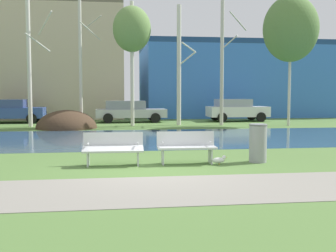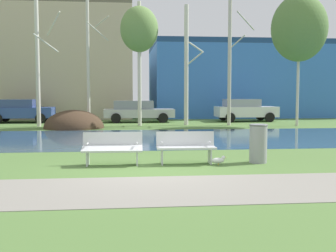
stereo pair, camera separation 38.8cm
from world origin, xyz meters
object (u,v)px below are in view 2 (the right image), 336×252
Objects in this scene: seagull at (219,160)px; parked_hatch_third_white at (245,110)px; parked_sedan_second_silver at (137,111)px; bench_right at (186,147)px; trash_bin at (258,143)px; bench_left at (112,148)px; parked_van_nearest_blue at (21,110)px.

seagull is 17.75m from parked_hatch_third_white.
parked_hatch_third_white reaches higher than parked_sedan_second_silver.
parked_sedan_second_silver is (-0.83, 16.54, 0.28)m from bench_right.
trash_bin is 0.23× the size of parked_sedan_second_silver.
parked_sedan_second_silver is at bearing 179.87° from parked_hatch_third_white.
parked_hatch_third_white is (7.32, -0.02, 0.05)m from parked_sedan_second_silver.
bench_left is at bearing 174.05° from seagull.
parked_van_nearest_blue is at bearing 176.91° from parked_sedan_second_silver.
seagull is (0.84, -0.29, -0.34)m from bench_right.
parked_van_nearest_blue is (-10.46, 16.97, 0.25)m from trash_bin.
parked_van_nearest_blue reaches higher than trash_bin.
trash_bin is at bearing -80.23° from parked_sedan_second_silver.
bench_left is 1.00× the size of bench_right.
bench_right is 0.40× the size of parked_hatch_third_white.
seagull is at bearing -166.97° from trash_bin.
bench_right is 16.56m from parked_sedan_second_silver.
seagull is at bearing -61.71° from parked_van_nearest_blue.
parked_van_nearest_blue is (-6.46, 16.95, 0.33)m from bench_left.
trash_bin is 2.60× the size of seagull.
bench_right is 2.02m from trash_bin.
bench_left is 18.57m from parked_hatch_third_white.
parked_sedan_second_silver is at bearing 99.77° from trash_bin.
seagull is at bearing -19.26° from bench_right.
trash_bin reaches higher than bench_right.
trash_bin is 0.26× the size of parked_hatch_third_white.
bench_left is at bearing 180.00° from bench_right.
parked_hatch_third_white is (14.93, -0.43, 0.00)m from parked_van_nearest_blue.
bench_left is 2.86m from seagull.
seagull is 16.93m from parked_sedan_second_silver.
trash_bin is (2.02, -0.02, 0.08)m from bench_right.
parked_van_nearest_blue is 0.87× the size of parked_sedan_second_silver.
parked_hatch_third_white is (8.47, 16.52, 0.33)m from bench_left.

